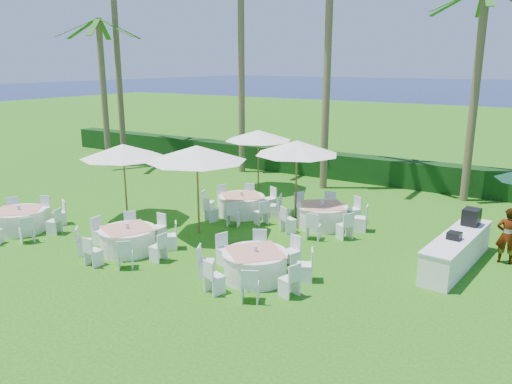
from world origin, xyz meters
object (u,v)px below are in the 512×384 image
at_px(banquet_table_a, 20,220).
at_px(staff_person, 507,236).
at_px(banquet_table_c, 255,265).
at_px(banquet_table_f, 322,215).
at_px(umbrella_a, 123,151).
at_px(banquet_table_e, 241,205).
at_px(umbrella_d, 297,147).
at_px(buffet_table, 457,249).
at_px(banquet_table_b, 128,239).
at_px(umbrella_b, 197,153).
at_px(umbrella_c, 258,135).

relative_size(banquet_table_a, staff_person, 1.78).
distance_m(banquet_table_c, banquet_table_f, 4.84).
bearing_deg(umbrella_a, banquet_table_e, 39.93).
distance_m(banquet_table_f, umbrella_d, 2.54).
height_order(banquet_table_c, staff_person, staff_person).
distance_m(banquet_table_a, umbrella_d, 9.71).
height_order(banquet_table_c, buffet_table, buffet_table).
bearing_deg(banquet_table_b, banquet_table_a, -172.77).
bearing_deg(banquet_table_e, buffet_table, -5.88).
relative_size(banquet_table_e, umbrella_d, 0.97).
bearing_deg(umbrella_d, banquet_table_e, -158.55).
height_order(banquet_table_a, banquet_table_b, banquet_table_a).
bearing_deg(umbrella_a, banquet_table_b, -43.36).
relative_size(banquet_table_a, buffet_table, 0.72).
relative_size(umbrella_a, staff_person, 1.82).
distance_m(banquet_table_e, buffet_table, 7.75).
xyz_separation_m(umbrella_b, umbrella_d, (1.95, 3.16, -0.08)).
relative_size(banquet_table_a, umbrella_c, 0.98).
bearing_deg(umbrella_a, staff_person, 13.14).
height_order(umbrella_c, buffet_table, umbrella_c).
distance_m(banquet_table_b, umbrella_d, 6.61).
relative_size(banquet_table_a, banquet_table_c, 0.97).
relative_size(banquet_table_c, banquet_table_f, 0.96).
relative_size(banquet_table_a, umbrella_b, 0.89).
height_order(banquet_table_e, umbrella_a, umbrella_a).
bearing_deg(buffet_table, umbrella_a, -170.29).
height_order(umbrella_a, umbrella_b, umbrella_b).
relative_size(banquet_table_c, umbrella_d, 0.99).
height_order(umbrella_b, umbrella_d, umbrella_b).
bearing_deg(umbrella_b, umbrella_d, 58.36).
bearing_deg(banquet_table_f, umbrella_a, -154.53).
relative_size(banquet_table_f, umbrella_d, 1.03).
height_order(umbrella_a, buffet_table, umbrella_a).
xyz_separation_m(banquet_table_e, umbrella_b, (-0.08, -2.43, 2.29)).
relative_size(banquet_table_b, staff_person, 1.80).
distance_m(umbrella_a, umbrella_b, 3.11).
height_order(umbrella_c, umbrella_d, umbrella_d).
bearing_deg(buffet_table, staff_person, 40.08).
height_order(banquet_table_a, banquet_table_e, banquet_table_e).
relative_size(umbrella_b, staff_person, 2.00).
distance_m(umbrella_a, staff_person, 12.44).
bearing_deg(umbrella_d, banquet_table_c, -73.44).
xyz_separation_m(banquet_table_b, banquet_table_c, (4.24, 0.38, 0.01)).
bearing_deg(umbrella_b, umbrella_c, 103.55).
height_order(umbrella_b, buffet_table, umbrella_b).
bearing_deg(umbrella_b, buffet_table, 11.83).
bearing_deg(umbrella_b, banquet_table_a, -149.84).
distance_m(banquet_table_a, staff_person, 15.19).
xyz_separation_m(banquet_table_f, umbrella_a, (-6.27, -2.99, 2.10)).
bearing_deg(banquet_table_f, banquet_table_b, -126.84).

